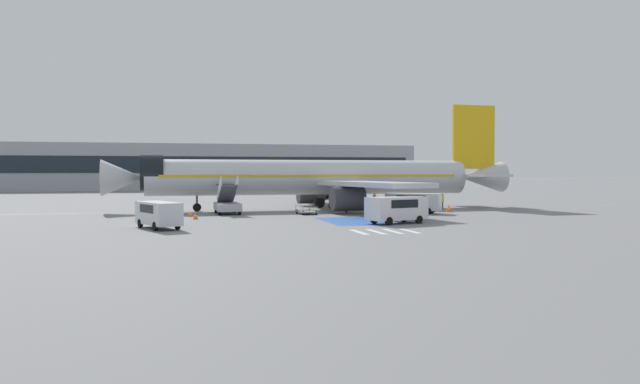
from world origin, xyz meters
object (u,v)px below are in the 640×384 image
Objects in this scene: airliner at (318,178)px; traffic_cone_1 at (449,208)px; traffic_cone_2 at (196,216)px; service_van_1 at (159,213)px; ground_crew_0 at (347,202)px; traffic_cone_0 at (190,214)px; fuel_tanker at (333,188)px; baggage_cart at (306,212)px; ground_crew_2 at (375,200)px; ground_crew_1 at (442,200)px; terminal_building at (186,167)px; boarding_stairs_forward at (227,204)px; service_van_2 at (413,201)px; service_van_0 at (397,208)px.

traffic_cone_1 is (11.82, -6.90, -3.05)m from airliner.
traffic_cone_1 is at bearing 8.31° from traffic_cone_2.
service_van_1 is 22.22m from ground_crew_0.
traffic_cone_2 reaches higher than traffic_cone_0.
ground_crew_0 is at bearing 7.34° from traffic_cone_0.
fuel_tanker is 17.77× the size of traffic_cone_0.
baggage_cart is 1.50× the size of ground_crew_2.
ground_crew_0 is (17.78, 13.34, -0.14)m from service_van_1.
ground_crew_2 is at bearing 15.13° from service_van_1.
ground_crew_1 is 26.93m from traffic_cone_0.
fuel_tanker is 0.09× the size of terminal_building.
airliner reaches higher than ground_crew_2.
boarding_stairs_forward is 0.98× the size of service_van_2.
fuel_tanker is at bearing -20.83° from ground_crew_0.
airliner is at bearing 78.55° from service_van_2.
boarding_stairs_forward is 22.01m from traffic_cone_1.
airliner is at bearing 149.73° from traffic_cone_1.
traffic_cone_1 is (21.88, -2.30, -0.60)m from boarding_stairs_forward.
service_van_1 reaches higher than ground_crew_2.
service_van_0 is at bearing -175.92° from airliner.
airliner is 17.28m from traffic_cone_2.
airliner is at bearing 23.36° from boarding_stairs_forward.
service_van_0 is 17.17m from traffic_cone_2.
service_van_2 is 7.34m from ground_crew_1.
traffic_cone_2 is at bearing -31.84° from fuel_tanker.
terminal_building is (4.70, 93.55, 3.79)m from service_van_1.
traffic_cone_1 is (3.57, -31.39, -1.28)m from fuel_tanker.
traffic_cone_0 is at bearing -91.46° from terminal_building.
baggage_cart is at bearing -18.70° from boarding_stairs_forward.
ground_crew_2 is at bearing 146.72° from traffic_cone_1.
airliner is at bearing -118.52° from ground_crew_2.
ground_crew_1 is 3.54× the size of traffic_cone_0.
service_van_2 reaches higher than traffic_cone_0.
airliner is at bearing 38.44° from traffic_cone_2.
service_van_0 is 9.64× the size of traffic_cone_2.
traffic_cone_2 is at bearing 48.91° from service_van_1.
service_van_1 reaches higher than ground_crew_1.
ground_crew_1 is at bearing 85.22° from ground_crew_2.
traffic_cone_2 is (-25.13, -3.67, -0.08)m from traffic_cone_1.
ground_crew_2 is 19.66m from traffic_cone_0.
ground_crew_2 is (3.68, 16.09, -0.20)m from service_van_0.
baggage_cart is at bearing 98.97° from ground_crew_0.
boarding_stairs_forward is at bearing 113.36° from airliner.
baggage_cart is (13.42, 11.99, -0.90)m from service_van_1.
ground_crew_0 is at bearing -16.90° from service_van_0.
traffic_cone_2 is (-20.85, -2.51, -0.91)m from service_van_2.
ground_crew_1 is (22.97, 1.55, 0.05)m from boarding_stairs_forward.
terminal_building reaches higher than service_van_1.
service_van_2 is at bearing -46.20° from service_van_0.
service_van_0 is 1.90× the size of baggage_cart.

